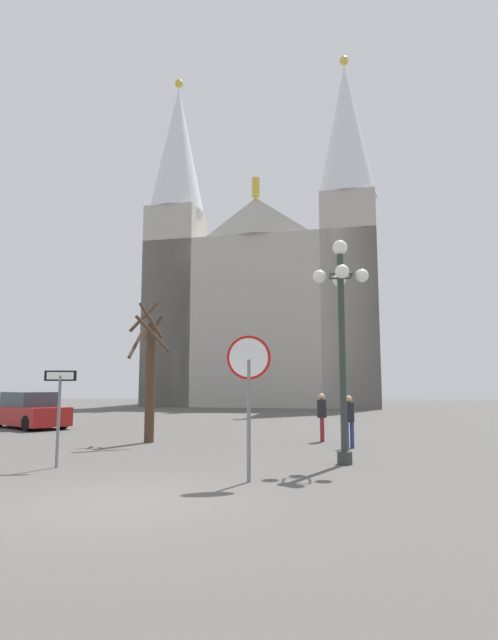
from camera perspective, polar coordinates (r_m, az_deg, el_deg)
ground_plane at (r=8.93m, az=-14.31°, el=-19.21°), size 120.00×120.00×0.00m
cathedral at (r=48.06m, az=1.97°, el=1.88°), size 21.70×16.15×31.13m
stop_sign at (r=10.21m, az=-0.02°, el=-6.35°), size 0.88×0.19×2.87m
one_way_arrow_sign at (r=12.75m, az=-20.49°, el=-8.81°), size 0.71×0.19×2.21m
street_lamp at (r=12.76m, az=10.32°, el=0.23°), size 1.38×1.38×5.49m
bare_tree at (r=17.37m, az=-11.06°, el=-5.83°), size 1.55×1.55×4.79m
parked_car_near_red at (r=24.60m, az=-23.32°, el=-9.37°), size 4.38×3.82×1.56m
pedestrian_walking at (r=15.84m, az=11.13°, el=-10.55°), size 0.32×0.32×1.56m
pedestrian_standing at (r=17.52m, az=8.17°, el=-10.21°), size 0.32×0.32×1.59m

